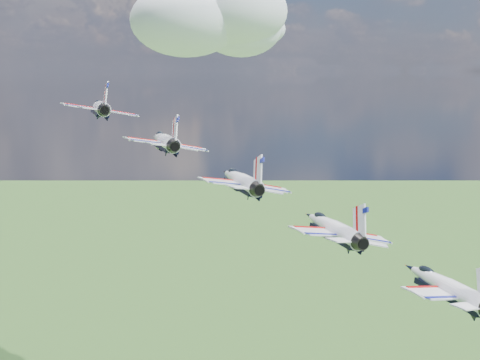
{
  "coord_description": "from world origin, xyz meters",
  "views": [
    {
      "loc": [
        9.56,
        -79.53,
        162.04
      ],
      "look_at": [
        15.96,
        -9.71,
        150.58
      ],
      "focal_mm": 50.0,
      "sensor_mm": 36.0,
      "label": 1
    }
  ],
  "objects_px": {
    "jet_1": "(164,141)",
    "jet_4": "(445,286)",
    "jet_2": "(240,180)",
    "jet_0": "(100,107)",
    "jet_3": "(332,227)"
  },
  "relations": [
    {
      "from": "jet_1",
      "to": "jet_3",
      "type": "height_order",
      "value": "jet_1"
    },
    {
      "from": "jet_0",
      "to": "jet_1",
      "type": "relative_size",
      "value": 1.0
    },
    {
      "from": "jet_0",
      "to": "jet_4",
      "type": "height_order",
      "value": "jet_0"
    },
    {
      "from": "jet_1",
      "to": "jet_4",
      "type": "relative_size",
      "value": 1.0
    },
    {
      "from": "jet_1",
      "to": "jet_4",
      "type": "distance_m",
      "value": 35.96
    },
    {
      "from": "jet_3",
      "to": "jet_4",
      "type": "bearing_deg",
      "value": -56.13
    },
    {
      "from": "jet_0",
      "to": "jet_2",
      "type": "xyz_separation_m",
      "value": [
        16.34,
        -16.12,
        -6.92
      ]
    },
    {
      "from": "jet_0",
      "to": "jet_4",
      "type": "distance_m",
      "value": 47.95
    },
    {
      "from": "jet_3",
      "to": "jet_4",
      "type": "xyz_separation_m",
      "value": [
        8.17,
        -8.06,
        -3.46
      ]
    },
    {
      "from": "jet_2",
      "to": "jet_4",
      "type": "height_order",
      "value": "jet_2"
    },
    {
      "from": "jet_0",
      "to": "jet_3",
      "type": "relative_size",
      "value": 1.0
    },
    {
      "from": "jet_4",
      "to": "jet_3",
      "type": "bearing_deg",
      "value": 123.87
    },
    {
      "from": "jet_0",
      "to": "jet_2",
      "type": "distance_m",
      "value": 23.97
    },
    {
      "from": "jet_2",
      "to": "jet_3",
      "type": "xyz_separation_m",
      "value": [
        8.17,
        -8.06,
        -3.46
      ]
    },
    {
      "from": "jet_1",
      "to": "jet_2",
      "type": "relative_size",
      "value": 1.0
    }
  ]
}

